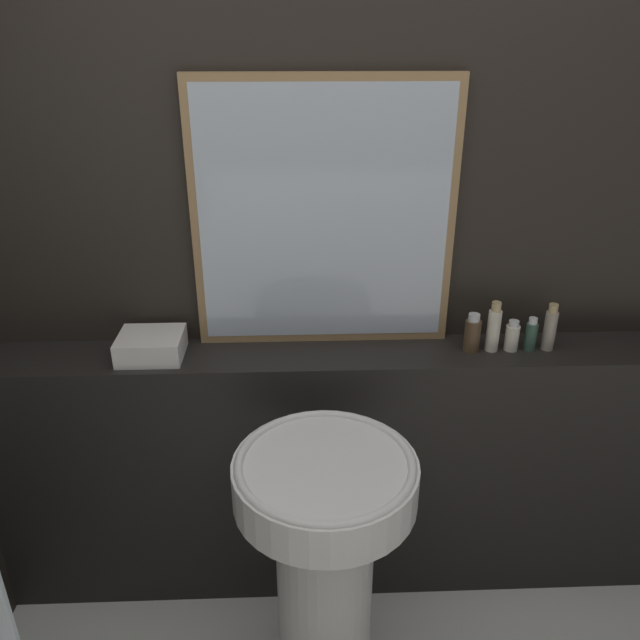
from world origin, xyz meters
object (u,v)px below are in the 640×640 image
(pedestal_sink, at_px, (325,558))
(body_wash_bottle, at_px, (531,335))
(shampoo_bottle, at_px, (472,334))
(hand_soap_bottle, at_px, (550,329))
(mirror, at_px, (324,218))
(towel_stack, at_px, (151,346))
(conditioner_bottle, at_px, (494,328))
(lotion_bottle, at_px, (512,336))

(pedestal_sink, height_order, body_wash_bottle, body_wash_bottle)
(pedestal_sink, xyz_separation_m, shampoo_bottle, (0.49, 0.46, 0.46))
(shampoo_bottle, bearing_deg, hand_soap_bottle, 0.00)
(mirror, relative_size, towel_stack, 4.17)
(pedestal_sink, relative_size, hand_soap_bottle, 5.60)
(pedestal_sink, bearing_deg, conditioner_bottle, 39.68)
(towel_stack, bearing_deg, lotion_bottle, 0.00)
(pedestal_sink, distance_m, body_wash_bottle, 0.94)
(pedestal_sink, bearing_deg, towel_stack, 138.73)
(pedestal_sink, distance_m, mirror, 0.99)
(shampoo_bottle, xyz_separation_m, body_wash_bottle, (0.19, 0.00, -0.01))
(shampoo_bottle, distance_m, body_wash_bottle, 0.19)
(hand_soap_bottle, bearing_deg, mirror, 172.37)
(shampoo_bottle, relative_size, lotion_bottle, 1.24)
(lotion_bottle, height_order, hand_soap_bottle, hand_soap_bottle)
(conditioner_bottle, bearing_deg, pedestal_sink, -140.32)
(pedestal_sink, height_order, lotion_bottle, lotion_bottle)
(shampoo_bottle, distance_m, lotion_bottle, 0.13)
(shampoo_bottle, height_order, body_wash_bottle, shampoo_bottle)
(pedestal_sink, height_order, mirror, mirror)
(conditioner_bottle, distance_m, lotion_bottle, 0.07)
(towel_stack, xyz_separation_m, shampoo_bottle, (1.02, 0.00, 0.02))
(shampoo_bottle, bearing_deg, mirror, 168.42)
(hand_soap_bottle, bearing_deg, body_wash_bottle, 180.00)
(pedestal_sink, distance_m, conditioner_bottle, 0.87)
(shampoo_bottle, xyz_separation_m, conditioner_bottle, (0.07, 0.00, 0.02))
(pedestal_sink, height_order, towel_stack, towel_stack)
(towel_stack, distance_m, hand_soap_bottle, 1.27)
(mirror, distance_m, body_wash_bottle, 0.76)
(shampoo_bottle, bearing_deg, conditioner_bottle, 0.00)
(shampoo_bottle, relative_size, conditioner_bottle, 0.76)
(pedestal_sink, relative_size, conditioner_bottle, 5.27)
(mirror, distance_m, lotion_bottle, 0.71)
(conditioner_bottle, height_order, lotion_bottle, conditioner_bottle)
(pedestal_sink, height_order, hand_soap_bottle, hand_soap_bottle)
(mirror, xyz_separation_m, conditioner_bottle, (0.54, -0.10, -0.34))
(pedestal_sink, xyz_separation_m, towel_stack, (-0.53, 0.46, 0.44))
(towel_stack, distance_m, lotion_bottle, 1.15)
(pedestal_sink, bearing_deg, body_wash_bottle, 34.15)
(pedestal_sink, relative_size, shampoo_bottle, 6.92)
(pedestal_sink, height_order, shampoo_bottle, shampoo_bottle)
(pedestal_sink, relative_size, lotion_bottle, 8.62)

